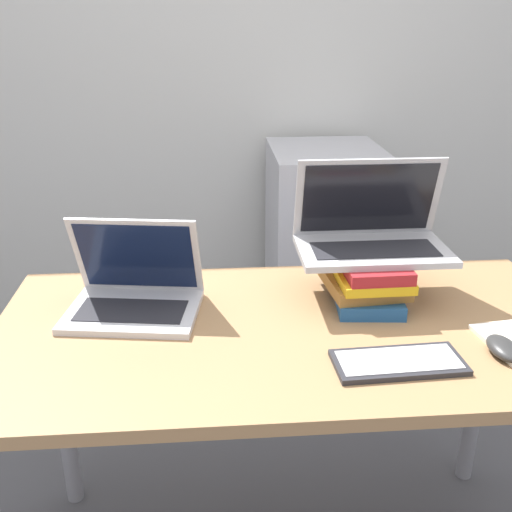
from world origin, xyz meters
name	(u,v)px	position (x,y,z in m)	size (l,w,h in m)	color
wall_back	(247,32)	(0.00, 1.88, 1.35)	(8.00, 0.05, 2.70)	silver
desk	(290,359)	(0.00, 0.35, 0.66)	(1.39, 0.70, 0.75)	#9E754C
laptop_left	(134,292)	(-0.37, 0.46, 0.80)	(0.34, 0.28, 0.23)	silver
book_stack	(366,277)	(0.21, 0.48, 0.81)	(0.21, 0.28, 0.12)	#235693
laptop_on_books	(371,233)	(0.22, 0.52, 0.92)	(0.38, 0.23, 0.23)	#B2B2B7
wireless_keyboard	(398,362)	(0.20, 0.17, 0.76)	(0.28, 0.13, 0.01)	#28282D
mouse	(504,348)	(0.44, 0.19, 0.77)	(0.06, 0.11, 0.03)	#2D2D2D
mini_fridge	(323,252)	(0.31, 1.54, 0.45)	(0.46, 0.55, 0.91)	silver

